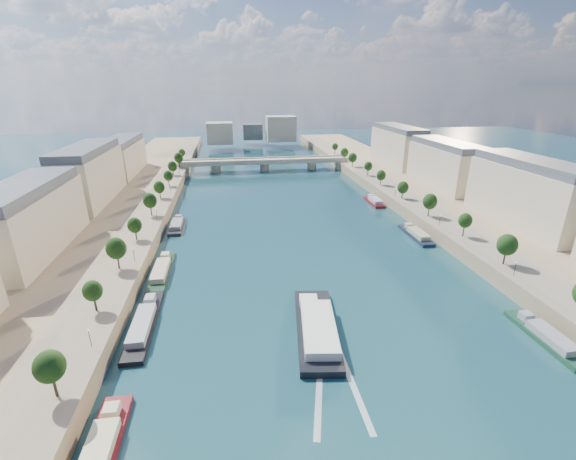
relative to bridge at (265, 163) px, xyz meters
name	(u,v)px	position (x,y,z in m)	size (l,w,h in m)	color
ground	(293,232)	(0.00, -115.34, -5.08)	(700.00, 700.00, 0.00)	#0C2637
quay_left	(98,236)	(-72.00, -115.34, -2.58)	(44.00, 520.00, 5.00)	#9E8460
quay_right	(463,217)	(72.00, -115.34, -2.58)	(44.00, 520.00, 5.00)	#9E8460
pave_left	(140,228)	(-57.00, -115.34, -0.03)	(14.00, 520.00, 0.10)	gray
pave_right	(430,213)	(57.00, -115.34, -0.03)	(14.00, 520.00, 0.10)	gray
trees_left	(145,212)	(-55.00, -113.34, 5.39)	(4.80, 268.80, 8.26)	#382B1E
trees_right	(416,194)	(55.00, -105.34, 5.39)	(4.80, 268.80, 8.26)	#382B1E
lamps_left	(147,230)	(-52.50, -125.34, 2.70)	(0.36, 200.36, 4.28)	black
lamps_right	(415,203)	(52.50, -110.34, 2.70)	(0.36, 200.36, 4.28)	black
buildings_left	(65,192)	(-85.00, -103.34, 11.37)	(16.00, 226.00, 23.20)	#BDAB92
buildings_right	(480,177)	(85.00, -103.34, 11.37)	(16.00, 226.00, 23.20)	#BDAB92
skyline	(257,130)	(3.19, 104.18, 9.57)	(79.00, 42.00, 22.00)	#BDAB92
bridge	(265,163)	(0.00, 0.00, 0.00)	(112.00, 12.00, 8.15)	#C1B79E
tour_barge	(317,327)	(-5.08, -180.38, -3.81)	(13.31, 32.64, 4.30)	black
wake	(335,382)	(-5.08, -196.89, -5.06)	(11.11, 26.02, 0.04)	silver
moored_barges_left	(144,325)	(-45.50, -172.52, -4.24)	(5.00, 159.04, 3.60)	#1B1F3D
moored_barges_right	(468,276)	(45.50, -161.30, -4.24)	(5.00, 162.82, 3.60)	black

